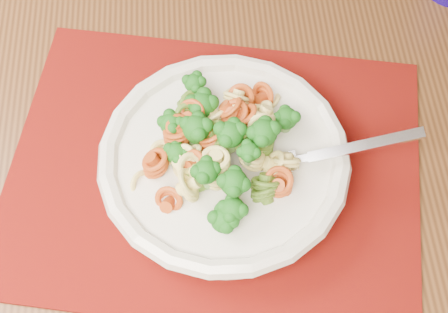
# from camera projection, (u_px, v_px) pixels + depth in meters

# --- Properties ---
(dining_table) EXTENTS (1.65, 1.21, 0.75)m
(dining_table) POSITION_uv_depth(u_px,v_px,m) (205.00, 123.00, 0.80)
(dining_table) COLOR #593419
(dining_table) RESTS_ON ground
(placemat) EXTENTS (0.44, 0.34, 0.00)m
(placemat) POSITION_uv_depth(u_px,v_px,m) (214.00, 170.00, 0.66)
(placemat) COLOR #651104
(placemat) RESTS_ON dining_table
(pasta_bowl) EXTENTS (0.25, 0.25, 0.05)m
(pasta_bowl) POSITION_uv_depth(u_px,v_px,m) (224.00, 162.00, 0.63)
(pasta_bowl) COLOR silver
(pasta_bowl) RESTS_ON placemat
(pasta_broccoli_heap) EXTENTS (0.22, 0.22, 0.06)m
(pasta_broccoli_heap) POSITION_uv_depth(u_px,v_px,m) (224.00, 154.00, 0.61)
(pasta_broccoli_heap) COLOR #EFD776
(pasta_broccoli_heap) RESTS_ON pasta_bowl
(fork) EXTENTS (0.18, 0.05, 0.08)m
(fork) POSITION_uv_depth(u_px,v_px,m) (283.00, 163.00, 0.61)
(fork) COLOR silver
(fork) RESTS_ON pasta_bowl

